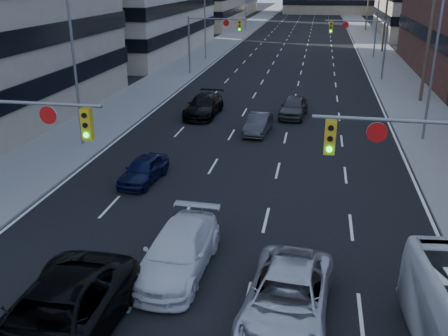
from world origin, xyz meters
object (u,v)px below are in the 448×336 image
sedan_blue (144,170)px  white_van (178,251)px  silver_suv (287,298)px  black_pickup (55,320)px

sedan_blue → white_van: bearing=-56.6°
silver_suv → sedan_blue: silver_suv is taller
black_pickup → silver_suv: bearing=21.3°
white_van → sedan_blue: white_van is taller
white_van → black_pickup: bearing=-115.2°
black_pickup → silver_suv: size_ratio=1.19×
silver_suv → sedan_blue: 12.60m
black_pickup → sedan_blue: bearing=97.9°
black_pickup → white_van: bearing=62.7°
white_van → sedan_blue: size_ratio=1.40×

